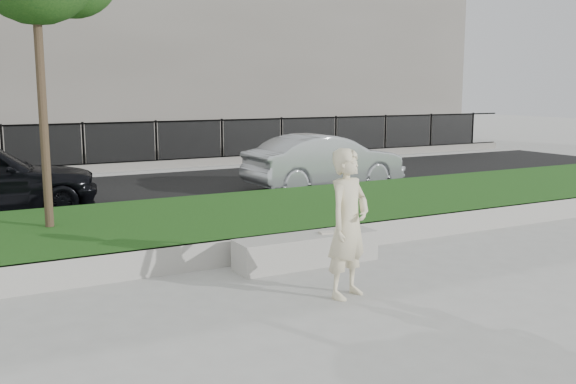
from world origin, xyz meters
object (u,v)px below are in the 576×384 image
man (348,224)px  car_silver (325,161)px  book (327,233)px  stone_bench (307,250)px

man → car_silver: 8.68m
car_silver → book: bearing=146.1°
man → car_silver: (4.29, 7.54, -0.20)m
stone_bench → book: book is taller
stone_bench → man: man is taller
stone_bench → man: size_ratio=1.18×
stone_bench → man: bearing=-100.4°
stone_bench → man: (-0.28, -1.51, 0.71)m
book → car_silver: (3.69, 6.08, 0.27)m
stone_bench → book: (0.33, -0.05, 0.24)m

